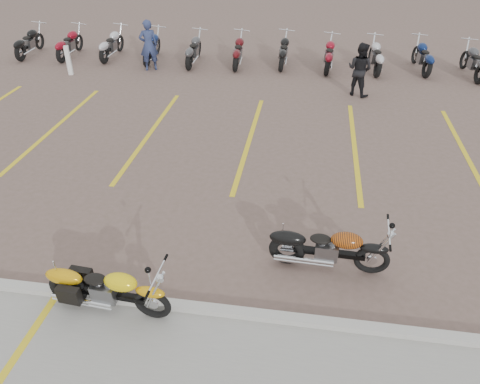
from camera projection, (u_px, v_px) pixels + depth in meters
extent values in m
plane|color=#705750|center=(221.00, 233.00, 8.92)|extent=(100.00, 100.00, 0.00)
cube|color=#ADAAA3|center=(197.00, 308.00, 7.23)|extent=(60.00, 0.18, 0.12)
torus|color=black|center=(153.00, 304.00, 7.00)|extent=(0.59, 0.14, 0.59)
torus|color=black|center=(69.00, 288.00, 7.27)|extent=(0.63, 0.20, 0.62)
cube|color=black|center=(110.00, 293.00, 7.10)|extent=(1.18, 0.20, 0.09)
cube|color=slate|center=(107.00, 290.00, 7.08)|extent=(0.40, 0.30, 0.31)
ellipsoid|color=yellow|center=(122.00, 280.00, 6.88)|extent=(0.54, 0.33, 0.27)
ellipsoid|color=black|center=(97.00, 278.00, 6.98)|extent=(0.37, 0.26, 0.11)
torus|color=black|center=(371.00, 260.00, 7.82)|extent=(0.60, 0.12, 0.59)
torus|color=black|center=(287.00, 249.00, 8.05)|extent=(0.64, 0.18, 0.63)
cube|color=black|center=(329.00, 252.00, 7.90)|extent=(1.19, 0.16, 0.09)
cube|color=slate|center=(327.00, 249.00, 7.88)|extent=(0.39, 0.29, 0.31)
ellipsoid|color=black|center=(347.00, 239.00, 7.68)|extent=(0.54, 0.31, 0.27)
ellipsoid|color=black|center=(321.00, 237.00, 7.77)|extent=(0.37, 0.25, 0.11)
imported|color=navy|center=(149.00, 45.00, 16.54)|extent=(0.76, 0.66, 1.77)
imported|color=black|center=(360.00, 69.00, 14.50)|extent=(1.01, 0.95, 1.65)
cube|color=silver|center=(69.00, 60.00, 16.32)|extent=(0.18, 0.18, 1.00)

